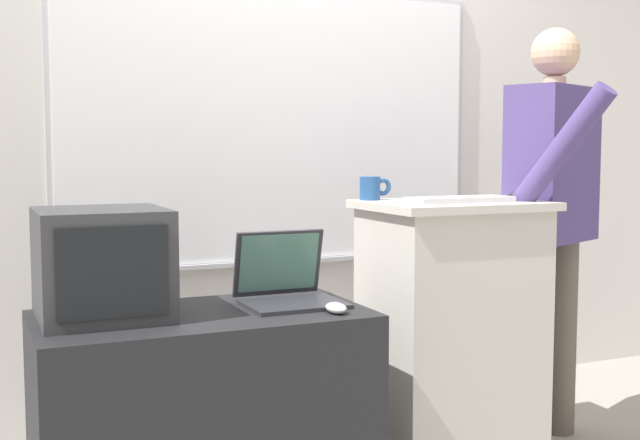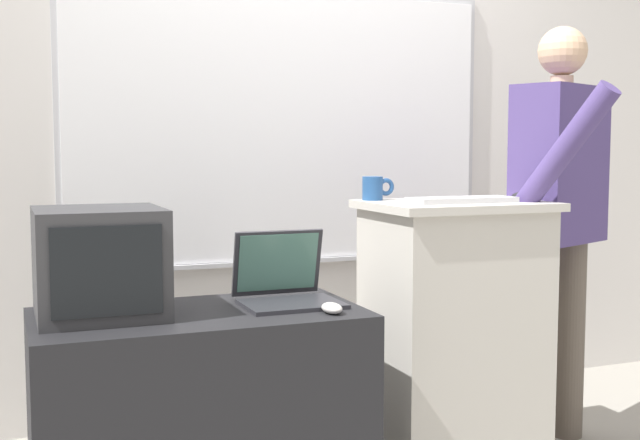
{
  "view_description": "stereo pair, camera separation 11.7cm",
  "coord_description": "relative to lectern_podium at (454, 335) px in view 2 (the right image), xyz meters",
  "views": [
    {
      "loc": [
        -1.37,
        -2.19,
        1.21
      ],
      "look_at": [
        -0.22,
        0.4,
        0.96
      ],
      "focal_mm": 45.0,
      "sensor_mm": 36.0,
      "label": 1
    },
    {
      "loc": [
        -1.27,
        -2.24,
        1.21
      ],
      "look_at": [
        -0.22,
        0.4,
        0.96
      ],
      "focal_mm": 45.0,
      "sensor_mm": 36.0,
      "label": 2
    }
  ],
  "objects": [
    {
      "name": "crt_monitor",
      "position": [
        -1.3,
        -0.04,
        0.35
      ],
      "size": [
        0.39,
        0.41,
        0.34
      ],
      "color": "#333335",
      "rests_on": "side_desk"
    },
    {
      "name": "coffee_mug",
      "position": [
        -0.25,
        0.18,
        0.55
      ],
      "size": [
        0.13,
        0.08,
        0.09
      ],
      "color": "#234C84",
      "rests_on": "lectern_podium"
    },
    {
      "name": "person_presenter",
      "position": [
        0.52,
        0.05,
        0.47
      ],
      "size": [
        0.61,
        0.68,
        1.7
      ],
      "rotation": [
        0.0,
        0.0,
        0.41
      ],
      "color": "brown",
      "rests_on": "ground_plane"
    },
    {
      "name": "lectern_podium",
      "position": [
        0.0,
        0.0,
        0.0
      ],
      "size": [
        0.66,
        0.5,
        1.02
      ],
      "color": "#BCB7AD",
      "rests_on": "ground_plane"
    },
    {
      "name": "wireless_keyboard",
      "position": [
        -0.01,
        -0.06,
        0.52
      ],
      "size": [
        0.4,
        0.15,
        0.02
      ],
      "color": "silver",
      "rests_on": "lectern_podium"
    },
    {
      "name": "side_desk",
      "position": [
        -1.0,
        -0.09,
        -0.17
      ],
      "size": [
        1.05,
        0.56,
        0.69
      ],
      "color": "black",
      "rests_on": "ground_plane"
    },
    {
      "name": "back_wall",
      "position": [
        -0.31,
        0.98,
        0.83
      ],
      "size": [
        6.4,
        0.17,
        2.68
      ],
      "color": "silver",
      "rests_on": "ground_plane"
    },
    {
      "name": "computer_mouse_by_laptop",
      "position": [
        -0.61,
        -0.27,
        0.2
      ],
      "size": [
        0.06,
        0.1,
        0.03
      ],
      "color": "silver",
      "rests_on": "side_desk"
    },
    {
      "name": "computer_mouse_by_keyboard",
      "position": [
        0.25,
        -0.07,
        0.52
      ],
      "size": [
        0.06,
        0.1,
        0.03
      ],
      "color": "black",
      "rests_on": "lectern_podium"
    },
    {
      "name": "laptop",
      "position": [
        -0.69,
        -0.04,
        0.25
      ],
      "size": [
        0.32,
        0.3,
        0.24
      ],
      "color": "#28282D",
      "rests_on": "side_desk"
    }
  ]
}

